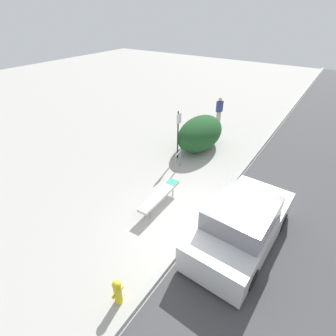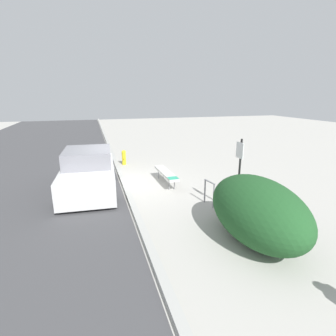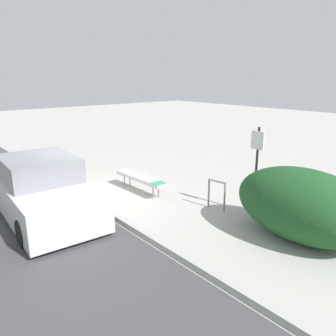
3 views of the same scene
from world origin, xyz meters
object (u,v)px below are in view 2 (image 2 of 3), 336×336
bench (166,173)px  parked_car_near (89,173)px  fire_hydrant (124,157)px  bike_rack (209,190)px  sign_post (239,170)px

bench → parked_car_near: bearing=-93.0°
fire_hydrant → bench: bearing=19.7°
bike_rack → sign_post: 1.32m
bench → bike_rack: (2.46, 0.76, 0.06)m
bench → fire_hydrant: bearing=-161.8°
bench → parked_car_near: (-0.08, -2.99, 0.25)m
bench → sign_post: (3.29, 1.29, 0.94)m
bench → parked_car_near: 3.00m
sign_post → parked_car_near: 5.49m
bike_rack → fire_hydrant: bearing=-161.3°
bench → sign_post: sign_post is taller
sign_post → fire_hydrant: size_ratio=3.01×
bike_rack → parked_car_near: bearing=-124.1°
sign_post → parked_car_near: size_ratio=0.54×
bike_rack → sign_post: size_ratio=0.36×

